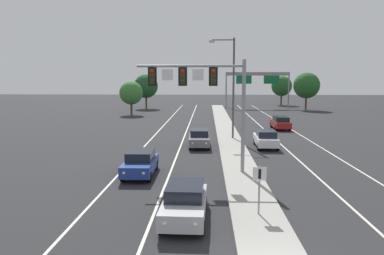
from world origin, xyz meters
TOP-DOWN VIEW (x-y plane):
  - median_island at (0.00, 18.00)m, footprint 2.40×110.00m
  - lane_stripe_oncoming_center at (-4.70, 25.00)m, footprint 0.14×100.00m
  - lane_stripe_receding_center at (4.70, 25.00)m, footprint 0.14×100.00m
  - edge_stripe_left at (-8.00, 25.00)m, footprint 0.14×100.00m
  - edge_stripe_right at (8.00, 25.00)m, footprint 0.14×100.00m
  - overhead_signal_mast at (-2.37, 12.74)m, footprint 6.91×0.44m
  - median_sign_post at (0.05, 5.14)m, footprint 0.60×0.10m
  - street_lamp_median at (0.13, 26.52)m, footprint 2.58×0.28m
  - car_oncoming_silver at (-3.24, 4.69)m, footprint 1.91×4.51m
  - car_oncoming_blue at (-6.54, 12.11)m, footprint 1.83×4.47m
  - car_oncoming_grey at (-2.98, 22.16)m, footprint 1.91×4.50m
  - car_receding_white at (2.99, 22.07)m, footprint 1.89×4.50m
  - car_receding_red at (6.67, 34.18)m, footprint 1.88×4.49m
  - highway_sign_gantry at (8.20, 67.10)m, footprint 13.28×0.42m
  - tree_far_right_c at (17.13, 62.49)m, footprint 5.07×5.07m
  - tree_far_right_b at (14.88, 75.49)m, footprint 4.68×4.68m
  - tree_far_left_c at (-15.11, 51.17)m, footprint 3.94×3.94m
  - tree_far_left_a at (-14.77, 64.49)m, footprint 4.87×4.87m

SIDE VIEW (x-z plane):
  - lane_stripe_oncoming_center at x=-4.70m, z-range 0.00..0.01m
  - lane_stripe_receding_center at x=4.70m, z-range 0.00..0.01m
  - edge_stripe_left at x=-8.00m, z-range 0.00..0.01m
  - edge_stripe_right at x=8.00m, z-range 0.00..0.01m
  - median_island at x=0.00m, z-range 0.00..0.15m
  - car_oncoming_silver at x=-3.24m, z-range 0.03..1.61m
  - car_oncoming_blue at x=-6.54m, z-range 0.03..1.61m
  - car_oncoming_grey at x=-2.98m, z-range 0.03..1.61m
  - car_receding_white at x=2.99m, z-range 0.03..1.61m
  - car_receding_red at x=6.67m, z-range 0.03..1.61m
  - median_sign_post at x=0.05m, z-range 0.49..2.69m
  - tree_far_left_c at x=-15.11m, z-range 0.87..6.58m
  - tree_far_right_b at x=14.88m, z-range 1.04..7.81m
  - tree_far_left_a at x=-14.77m, z-range 1.08..8.12m
  - tree_far_right_c at x=17.13m, z-range 1.12..8.46m
  - overhead_signal_mast at x=-2.37m, z-range 1.88..9.08m
  - street_lamp_median at x=0.13m, z-range 0.79..10.79m
  - highway_sign_gantry at x=8.20m, z-range 2.41..9.91m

